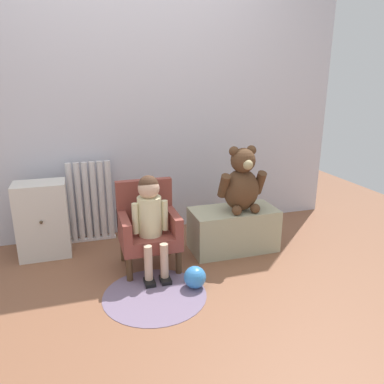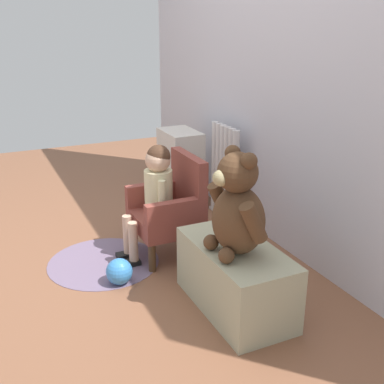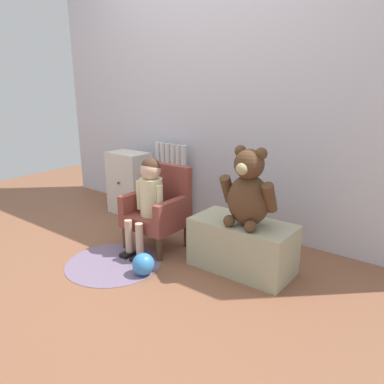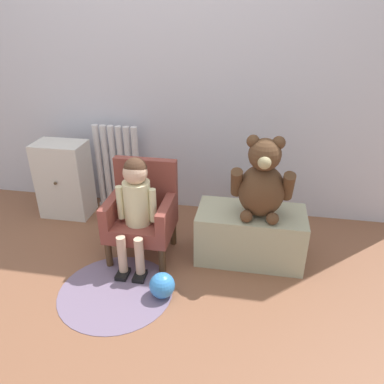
% 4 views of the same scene
% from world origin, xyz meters
% --- Properties ---
extents(ground_plane, '(6.00, 6.00, 0.00)m').
position_xyz_m(ground_plane, '(0.00, 0.00, 0.00)').
color(ground_plane, brown).
extents(back_wall, '(3.80, 0.05, 2.40)m').
position_xyz_m(back_wall, '(0.00, 1.10, 1.20)').
color(back_wall, silver).
rests_on(back_wall, ground_plane).
extents(radiator, '(0.37, 0.05, 0.69)m').
position_xyz_m(radiator, '(-0.40, 0.98, 0.34)').
color(radiator, silver).
rests_on(radiator, ground_plane).
extents(small_dresser, '(0.38, 0.27, 0.60)m').
position_xyz_m(small_dresser, '(-0.77, 0.79, 0.30)').
color(small_dresser, silver).
rests_on(small_dresser, ground_plane).
extents(child_armchair, '(0.42, 0.38, 0.63)m').
position_xyz_m(child_armchair, '(-0.02, 0.41, 0.31)').
color(child_armchair, brown).
rests_on(child_armchair, ground_plane).
extents(child_figure, '(0.25, 0.35, 0.71)m').
position_xyz_m(child_figure, '(-0.02, 0.30, 0.46)').
color(child_figure, beige).
rests_on(child_figure, ground_plane).
extents(low_bench, '(0.69, 0.35, 0.34)m').
position_xyz_m(low_bench, '(0.68, 0.46, 0.17)').
color(low_bench, '#A9A786').
rests_on(low_bench, ground_plane).
extents(large_teddy_bear, '(0.37, 0.26, 0.51)m').
position_xyz_m(large_teddy_bear, '(0.73, 0.43, 0.57)').
color(large_teddy_bear, '#523521').
rests_on(large_teddy_bear, low_bench).
extents(floor_rug, '(0.67, 0.67, 0.01)m').
position_xyz_m(floor_rug, '(-0.07, -0.03, 0.00)').
color(floor_rug, slate).
rests_on(floor_rug, ground_plane).
extents(toy_ball, '(0.15, 0.15, 0.15)m').
position_xyz_m(toy_ball, '(0.20, -0.01, 0.07)').
color(toy_ball, '#3885D4').
rests_on(toy_ball, ground_plane).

